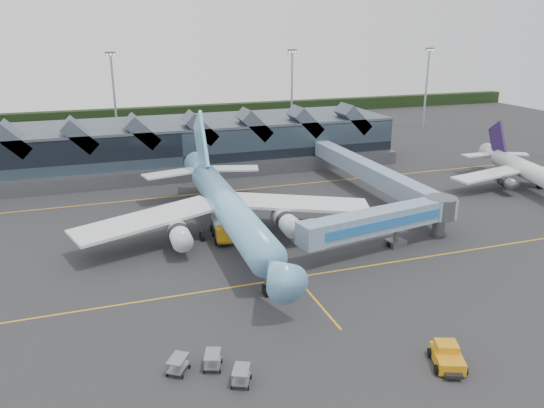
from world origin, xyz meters
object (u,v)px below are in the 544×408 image
object	(u,v)px
jet_bridge	(391,219)
fuel_truck	(221,226)
main_airliner	(227,206)
pushback_tug	(447,357)
regional_jet	(527,171)

from	to	relation	value
jet_bridge	fuel_truck	size ratio (longest dim) A/B	2.83
main_airliner	jet_bridge	xyz separation A→B (m)	(19.35, -10.70, -0.58)
fuel_truck	pushback_tug	bearing A→B (deg)	-65.62
fuel_truck	regional_jet	bearing A→B (deg)	11.12
pushback_tug	fuel_truck	bearing A→B (deg)	129.33
jet_bridge	pushback_tug	world-z (taller)	jet_bridge
regional_jet	fuel_truck	distance (m)	57.65
main_airliner	regional_jet	xyz separation A→B (m)	(56.61, 4.92, -1.14)
jet_bridge	pushback_tug	distance (m)	26.02
fuel_truck	pushback_tug	world-z (taller)	fuel_truck
regional_jet	fuel_truck	xyz separation A→B (m)	(-57.44, -4.61, -1.80)
fuel_truck	main_airliner	bearing A→B (deg)	-14.06
main_airliner	fuel_truck	distance (m)	3.07
jet_bridge	regional_jet	bearing A→B (deg)	12.74
regional_jet	pushback_tug	size ratio (longest dim) A/B	6.82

